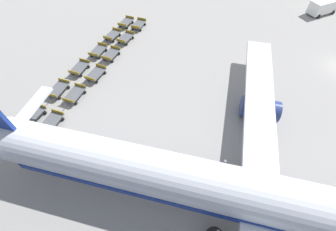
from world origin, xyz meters
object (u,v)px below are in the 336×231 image
at_px(baggage_dolly_row_near_col_d, 80,68).
at_px(baggage_dolly_row_mid_a_col_c, 111,54).
at_px(baggage_dolly_row_near_col_f, 33,115).
at_px(baggage_dolly_row_mid_a_col_b, 126,38).
at_px(baggage_dolly_row_mid_a_col_f, 51,122).
at_px(baggage_dolly_row_near_col_c, 98,51).
at_px(baggage_dolly_row_mid_a_col_a, 139,25).
at_px(airplane, 280,202).
at_px(baggage_dolly_row_mid_a_col_d, 96,74).
at_px(baggage_dolly_row_near_col_a, 126,23).
at_px(baggage_dolly_row_mid_a_col_e, 75,94).
at_px(service_van, 324,6).
at_px(baggage_dolly_row_near_col_b, 113,35).
at_px(baggage_dolly_row_near_col_e, 58,89).

relative_size(baggage_dolly_row_near_col_d, baggage_dolly_row_mid_a_col_c, 0.99).
height_order(baggage_dolly_row_near_col_f, baggage_dolly_row_mid_a_col_b, same).
relative_size(baggage_dolly_row_near_col_d, baggage_dolly_row_mid_a_col_f, 1.00).
xyz_separation_m(baggage_dolly_row_near_col_c, baggage_dolly_row_mid_a_col_a, (-7.79, 2.63, 0.00)).
relative_size(airplane, baggage_dolly_row_mid_a_col_d, 14.58).
distance_m(baggage_dolly_row_near_col_a, baggage_dolly_row_mid_a_col_e, 15.75).
bearing_deg(baggage_dolly_row_mid_a_col_f, baggage_dolly_row_mid_a_col_e, 178.28).
xyz_separation_m(baggage_dolly_row_mid_a_col_b, baggage_dolly_row_mid_a_col_c, (4.05, -0.25, 0.00)).
distance_m(baggage_dolly_row_near_col_c, baggage_dolly_row_mid_a_col_e, 8.07).
bearing_deg(baggage_dolly_row_near_col_d, baggage_dolly_row_mid_a_col_d, 81.33).
xyz_separation_m(baggage_dolly_row_mid_a_col_c, baggage_dolly_row_mid_a_col_d, (4.05, -0.01, 0.00)).
xyz_separation_m(service_van, baggage_dolly_row_near_col_d, (24.74, -30.01, -0.69)).
distance_m(baggage_dolly_row_near_col_b, baggage_dolly_row_near_col_f, 15.85).
bearing_deg(baggage_dolly_row_near_col_f, baggage_dolly_row_near_col_d, 175.93).
xyz_separation_m(baggage_dolly_row_near_col_e, baggage_dolly_row_near_col_f, (4.02, -0.25, 0.00)).
height_order(airplane, baggage_dolly_row_near_col_f, airplane).
distance_m(airplane, baggage_dolly_row_near_col_b, 28.90).
xyz_separation_m(baggage_dolly_row_near_col_e, baggage_dolly_row_mid_a_col_d, (-3.61, 2.76, 0.00)).
distance_m(baggage_dolly_row_near_col_f, baggage_dolly_row_mid_a_col_f, 2.34).
relative_size(baggage_dolly_row_near_col_e, baggage_dolly_row_mid_a_col_b, 0.98).
relative_size(service_van, baggage_dolly_row_near_col_b, 1.52).
relative_size(baggage_dolly_row_near_col_a, baggage_dolly_row_near_col_e, 1.02).
height_order(baggage_dolly_row_near_col_e, baggage_dolly_row_mid_a_col_a, same).
xyz_separation_m(baggage_dolly_row_near_col_f, baggage_dolly_row_mid_a_col_e, (-3.90, 2.45, 0.00)).
bearing_deg(baggage_dolly_row_mid_a_col_b, baggage_dolly_row_mid_a_col_e, -3.93).
bearing_deg(airplane, baggage_dolly_row_mid_a_col_e, -107.40).
relative_size(baggage_dolly_row_near_col_b, baggage_dolly_row_near_col_c, 1.01).
bearing_deg(baggage_dolly_row_near_col_f, baggage_dolly_row_mid_a_col_f, 84.56).
bearing_deg(baggage_dolly_row_mid_a_col_c, baggage_dolly_row_near_col_b, -155.98).
distance_m(service_van, baggage_dolly_row_near_col_e, 41.78).
xyz_separation_m(airplane, baggage_dolly_row_mid_a_col_d, (-10.27, -20.28, -2.51)).
bearing_deg(baggage_dolly_row_mid_a_col_c, baggage_dolly_row_near_col_c, -94.60).
relative_size(baggage_dolly_row_near_col_b, baggage_dolly_row_near_col_f, 1.00).
relative_size(baggage_dolly_row_near_col_f, baggage_dolly_row_mid_a_col_d, 1.00).
relative_size(airplane, baggage_dolly_row_near_col_f, 14.58).
bearing_deg(baggage_dolly_row_mid_a_col_f, baggage_dolly_row_mid_a_col_a, 176.13).
xyz_separation_m(baggage_dolly_row_near_col_b, baggage_dolly_row_near_col_c, (3.97, -0.13, 0.00)).
xyz_separation_m(baggage_dolly_row_near_col_e, baggage_dolly_row_mid_a_col_a, (-15.61, 3.42, 0.00)).
distance_m(service_van, baggage_dolly_row_mid_a_col_a, 29.94).
xyz_separation_m(baggage_dolly_row_mid_a_col_a, baggage_dolly_row_mid_a_col_c, (7.95, -0.65, 0.00)).
height_order(airplane, baggage_dolly_row_near_col_c, airplane).
relative_size(baggage_dolly_row_mid_a_col_b, baggage_dolly_row_mid_a_col_e, 1.01).
xyz_separation_m(service_van, baggage_dolly_row_mid_a_col_f, (32.97, -28.25, -0.69)).
bearing_deg(baggage_dolly_row_mid_a_col_f, baggage_dolly_row_near_col_c, -173.92).
bearing_deg(airplane, baggage_dolly_row_mid_a_col_b, -132.53).
bearing_deg(baggage_dolly_row_mid_a_col_e, baggage_dolly_row_near_col_d, -155.38).
xyz_separation_m(airplane, baggage_dolly_row_mid_a_col_a, (-22.26, -19.62, -2.51)).
relative_size(baggage_dolly_row_near_col_f, baggage_dolly_row_mid_a_col_c, 1.00).
bearing_deg(baggage_dolly_row_mid_a_col_a, service_van, 116.00).
xyz_separation_m(airplane, baggage_dolly_row_near_col_c, (-14.47, -22.24, -2.51)).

